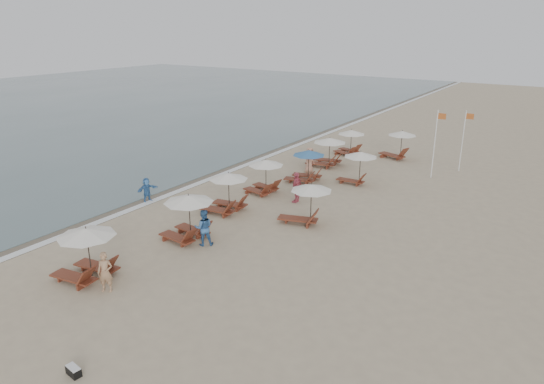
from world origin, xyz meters
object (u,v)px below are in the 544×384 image
Objects in this scene: lounger_station_0 at (85,254)px; lounger_station_6 at (349,142)px; beachgoer_near at (105,272)px; inland_station_2 at (397,143)px; beachgoer_far_b at (310,160)px; lounger_station_5 at (326,152)px; waterline_walker at (147,190)px; lounger_station_4 at (305,166)px; beachgoer_mid_a at (204,228)px; flag_pole_near at (435,141)px; inland_station_0 at (305,201)px; duffel_bag at (74,371)px; lounger_station_2 at (225,194)px; lounger_station_3 at (263,176)px; inland_station_1 at (357,164)px; lounger_station_1 at (186,217)px; beachgoer_far_a at (297,187)px.

lounger_station_6 is (0.36, 25.16, -0.08)m from lounger_station_0.
inland_station_2 is at bearing 52.19° from beachgoer_near.
lounger_station_5 is at bearing 2.27° from beachgoer_far_b.
inland_station_2 reaches higher than waterline_walker.
lounger_station_4 is 10.61m from waterline_walker.
beachgoer_mid_a is 18.29m from flag_pole_near.
beachgoer_far_b is 8.75m from flag_pole_near.
inland_station_0 is 5.06× the size of duffel_bag.
lounger_station_5 is (0.37, 11.75, -0.01)m from lounger_station_2.
lounger_station_3 reaches higher than waterline_walker.
lounger_station_4 is 1.44× the size of beachgoer_mid_a.
lounger_station_4 reaches higher than lounger_station_6.
inland_station_1 reaches higher than lounger_station_5.
inland_station_1 is (3.35, 12.92, 0.21)m from lounger_station_1.
lounger_station_4 is 3.45m from inland_station_1.
lounger_station_1 is at bearing -172.64° from beachgoer_far_b.
lounger_station_5 reaches higher than beachgoer_far_a.
beachgoer_near is at bearing -171.05° from beachgoer_far_b.
lounger_station_2 is 9.79m from inland_station_1.
lounger_station_0 is at bearing -98.39° from lounger_station_1.
inland_station_2 is at bearing 92.06° from inland_station_0.
lounger_station_2 is 0.56× the size of flag_pole_near.
lounger_station_3 reaches higher than lounger_station_5.
flag_pole_near is at bearing -30.03° from waterline_walker.
beachgoer_mid_a is 7.54m from waterline_walker.
flag_pole_near reaches higher than beachgoer_mid_a.
beachgoer_far_b is at bearing 61.60° from beachgoer_near.
flag_pole_near is (3.91, -3.67, 1.36)m from inland_station_2.
beachgoer_near is at bearing -81.05° from lounger_station_2.
lounger_station_5 is 1.00× the size of inland_station_0.
beachgoer_far_a is at bearing -96.47° from inland_station_2.
lounger_station_3 is 18.06m from duffel_bag.
waterline_walker is at bearing -124.79° from lounger_station_4.
lounger_station_1 is 0.95× the size of inland_station_0.
inland_station_1 reaches higher than beachgoer_near.
lounger_station_4 reaches higher than beachgoer_far_b.
lounger_station_2 is 1.02× the size of lounger_station_4.
lounger_station_2 is at bearing 66.75° from beachgoer_near.
beachgoer_far_a reaches higher than beachgoer_mid_a.
lounger_station_5 is at bearing 88.21° from lounger_station_2.
beachgoer_far_a is (2.61, 3.59, -0.14)m from lounger_station_2.
beachgoer_far_b is 23.32m from duffel_bag.
beachgoer_near is 3.00× the size of duffel_bag.
duffel_bag is (4.78, -17.39, -0.99)m from lounger_station_3.
lounger_station_4 reaches higher than beachgoer_mid_a.
beachgoer_mid_a is (1.55, -15.84, -0.16)m from lounger_station_5.
beachgoer_mid_a is at bearing -167.80° from beachgoer_far_b.
beachgoer_far_a is 17.22m from duffel_bag.
lounger_station_2 reaches higher than beachgoer_far_b.
inland_station_1 reaches higher than beachgoer_far_a.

